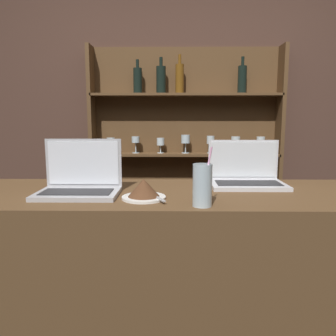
% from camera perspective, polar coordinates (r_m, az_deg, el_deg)
% --- Properties ---
extents(bar_counter, '(1.94, 0.59, 1.02)m').
position_cam_1_polar(bar_counter, '(1.61, 2.04, -22.18)').
color(bar_counter, brown).
rests_on(bar_counter, ground_plane).
extents(back_wall, '(7.00, 0.06, 2.70)m').
position_cam_1_polar(back_wall, '(2.76, 1.49, 9.00)').
color(back_wall, '#4C3328').
rests_on(back_wall, ground_plane).
extents(back_shelf, '(1.53, 0.18, 1.90)m').
position_cam_1_polar(back_shelf, '(2.71, 2.97, 1.63)').
color(back_shelf, brown).
rests_on(back_shelf, ground_plane).
extents(laptop_near, '(0.33, 0.22, 0.23)m').
position_cam_1_polar(laptop_near, '(1.42, -15.09, -2.36)').
color(laptop_near, '#ADADB2').
rests_on(laptop_near, bar_counter).
extents(laptop_far, '(0.34, 0.23, 0.21)m').
position_cam_1_polar(laptop_far, '(1.60, 13.42, -1.34)').
color(laptop_far, silver).
rests_on(laptop_far, bar_counter).
extents(cake_plate, '(0.18, 0.18, 0.08)m').
position_cam_1_polar(cake_plate, '(1.29, -4.24, -3.80)').
color(cake_plate, white).
rests_on(cake_plate, bar_counter).
extents(water_glass, '(0.07, 0.07, 0.22)m').
position_cam_1_polar(water_glass, '(1.18, 6.01, -2.98)').
color(water_glass, silver).
rests_on(water_glass, bar_counter).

